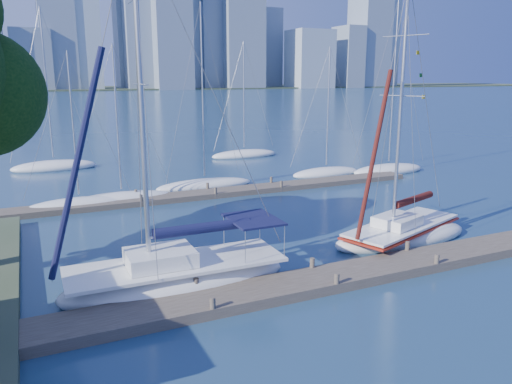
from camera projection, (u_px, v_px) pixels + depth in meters
name	position (u px, v px, depth m)	size (l,w,h in m)	color
ground	(324.00, 284.00, 19.87)	(700.00, 700.00, 0.00)	#17324C
near_dock	(324.00, 280.00, 19.82)	(26.00, 2.00, 0.40)	#443C31
far_dock	(225.00, 192.00, 34.80)	(30.00, 1.80, 0.36)	#443C31
far_shore	(41.00, 89.00, 303.04)	(800.00, 100.00, 1.50)	#38472D
sailboat_navy	(177.00, 263.00, 19.31)	(9.04, 3.05, 13.99)	white
sailboat_maroon	(403.00, 221.00, 24.79)	(8.19, 4.97, 12.92)	white
bg_boat_0	(80.00, 204.00, 31.43)	(6.41, 1.97, 9.86)	white
bg_boat_1	(122.00, 199.00, 32.82)	(6.93, 2.79, 10.35)	white
bg_boat_2	(205.00, 185.00, 36.93)	(7.51, 4.91, 13.36)	white
bg_boat_4	(326.00, 173.00, 41.55)	(6.51, 3.26, 10.65)	white
bg_boat_5	(388.00, 169.00, 42.63)	(7.16, 2.86, 14.31)	white
bg_boat_6	(54.00, 166.00, 44.11)	(7.53, 4.26, 14.08)	white
bg_boat_7	(244.00, 154.00, 50.98)	(7.22, 3.08, 11.76)	white
skyline	(88.00, 26.00, 279.65)	(503.85, 51.31, 113.98)	gray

